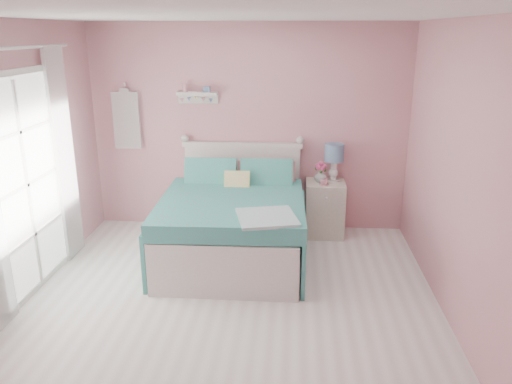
# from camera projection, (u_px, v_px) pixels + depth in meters

# --- Properties ---
(floor) EXTENTS (4.50, 4.50, 0.00)m
(floor) POSITION_uv_depth(u_px,v_px,m) (226.00, 315.00, 4.58)
(floor) COLOR silver
(floor) RESTS_ON ground
(room_shell) EXTENTS (4.50, 4.50, 4.50)m
(room_shell) POSITION_uv_depth(u_px,v_px,m) (223.00, 146.00, 4.10)
(room_shell) COLOR #CC8187
(room_shell) RESTS_ON floor
(bed) EXTENTS (1.60, 1.99, 1.14)m
(bed) POSITION_uv_depth(u_px,v_px,m) (234.00, 224.00, 5.66)
(bed) COLOR silver
(bed) RESTS_ON floor
(nightstand) EXTENTS (0.48, 0.47, 0.69)m
(nightstand) POSITION_uv_depth(u_px,v_px,m) (325.00, 209.00, 6.29)
(nightstand) COLOR beige
(nightstand) RESTS_ON floor
(table_lamp) EXTENTS (0.24, 0.24, 0.47)m
(table_lamp) POSITION_uv_depth(u_px,v_px,m) (334.00, 155.00, 6.14)
(table_lamp) COLOR white
(table_lamp) RESTS_ON nightstand
(vase) EXTENTS (0.20, 0.20, 0.16)m
(vase) POSITION_uv_depth(u_px,v_px,m) (320.00, 176.00, 6.17)
(vase) COLOR silver
(vase) RESTS_ON nightstand
(teacup) EXTENTS (0.11, 0.11, 0.08)m
(teacup) POSITION_uv_depth(u_px,v_px,m) (324.00, 182.00, 6.08)
(teacup) COLOR pink
(teacup) RESTS_ON nightstand
(roses) EXTENTS (0.14, 0.11, 0.12)m
(roses) POSITION_uv_depth(u_px,v_px,m) (321.00, 167.00, 6.13)
(roses) COLOR #E24D87
(roses) RESTS_ON vase
(wall_shelf) EXTENTS (0.50, 0.15, 0.25)m
(wall_shelf) POSITION_uv_depth(u_px,v_px,m) (197.00, 95.00, 6.17)
(wall_shelf) COLOR silver
(wall_shelf) RESTS_ON room_shell
(hanging_dress) EXTENTS (0.34, 0.03, 0.72)m
(hanging_dress) POSITION_uv_depth(u_px,v_px,m) (126.00, 121.00, 6.33)
(hanging_dress) COLOR white
(hanging_dress) RESTS_ON room_shell
(french_door) EXTENTS (0.04, 1.32, 2.16)m
(french_door) POSITION_uv_depth(u_px,v_px,m) (26.00, 185.00, 4.78)
(french_door) COLOR silver
(french_door) RESTS_ON floor
(curtain_far) EXTENTS (0.04, 0.40, 2.32)m
(curtain_far) POSITION_uv_depth(u_px,v_px,m) (64.00, 156.00, 5.45)
(curtain_far) COLOR white
(curtain_far) RESTS_ON floor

